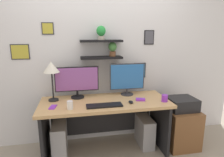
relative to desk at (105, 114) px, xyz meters
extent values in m
plane|color=gray|center=(0.00, -0.06, -0.54)|extent=(8.00, 8.00, 0.00)
cube|color=silver|center=(0.00, 0.38, 0.81)|extent=(4.40, 0.04, 2.70)
cube|color=black|center=(0.00, 0.26, 0.74)|extent=(0.58, 0.20, 0.03)
cube|color=black|center=(0.00, 0.26, 0.97)|extent=(0.58, 0.20, 0.03)
cylinder|color=brown|center=(0.16, 0.26, 0.79)|extent=(0.09, 0.09, 0.07)
ellipsoid|color=#44823E|center=(0.16, 0.26, 0.89)|extent=(0.12, 0.12, 0.13)
cylinder|color=#B2A899|center=(0.00, 0.26, 1.01)|extent=(0.10, 0.10, 0.05)
ellipsoid|color=green|center=(0.00, 0.26, 1.11)|extent=(0.13, 0.13, 0.14)
cube|color=#2D2D33|center=(-1.09, 0.36, 0.83)|extent=(0.24, 0.02, 0.21)
cube|color=gold|center=(-1.09, 0.35, 0.83)|extent=(0.21, 0.00, 0.18)
cube|color=#2D2D33|center=(-0.71, 0.36, 1.14)|extent=(0.16, 0.02, 0.16)
cube|color=gold|center=(-0.71, 0.35, 1.14)|extent=(0.13, 0.00, 0.14)
cube|color=black|center=(0.61, 0.36, 0.52)|extent=(0.19, 0.02, 0.23)
cube|color=teal|center=(0.61, 0.35, 0.52)|extent=(0.16, 0.00, 0.21)
cube|color=black|center=(0.74, 0.36, 1.02)|extent=(0.15, 0.02, 0.21)
cube|color=#4C4C56|center=(0.74, 0.35, 1.02)|extent=(0.13, 0.00, 0.19)
cube|color=tan|center=(0.00, -0.06, 0.19)|extent=(1.69, 0.68, 0.04)
cube|color=black|center=(-0.78, -0.06, -0.19)|extent=(0.04, 0.62, 0.71)
cube|color=black|center=(0.78, -0.06, -0.19)|extent=(0.04, 0.62, 0.71)
cube|color=black|center=(0.00, 0.24, -0.15)|extent=(1.49, 0.02, 0.50)
cylinder|color=black|center=(-0.35, 0.15, 0.22)|extent=(0.18, 0.18, 0.02)
cylinder|color=black|center=(-0.35, 0.15, 0.27)|extent=(0.03, 0.03, 0.09)
cube|color=black|center=(-0.35, 0.16, 0.47)|extent=(0.59, 0.02, 0.34)
cube|color=#8C4C99|center=(-0.35, 0.15, 0.47)|extent=(0.57, 0.00, 0.31)
cylinder|color=#2D2D33|center=(0.35, 0.15, 0.22)|extent=(0.18, 0.18, 0.02)
cylinder|color=#2D2D33|center=(0.35, 0.15, 0.26)|extent=(0.03, 0.03, 0.08)
cube|color=#2D2D33|center=(0.35, 0.16, 0.48)|extent=(0.50, 0.02, 0.37)
cube|color=#2866B2|center=(0.35, 0.15, 0.48)|extent=(0.48, 0.00, 0.35)
cube|color=black|center=(-0.04, -0.23, 0.22)|extent=(0.44, 0.14, 0.02)
ellipsoid|color=black|center=(0.31, -0.20, 0.22)|extent=(0.06, 0.09, 0.03)
cylinder|color=black|center=(-0.67, 0.09, 0.22)|extent=(0.13, 0.13, 0.02)
cylinder|color=black|center=(-0.67, 0.09, 0.41)|extent=(0.02, 0.02, 0.36)
cone|color=silver|center=(-0.67, 0.09, 0.66)|extent=(0.20, 0.20, 0.14)
cube|color=purple|center=(-0.66, -0.16, 0.21)|extent=(0.10, 0.15, 0.01)
cylinder|color=purple|center=(0.76, -0.22, 0.25)|extent=(0.08, 0.08, 0.09)
cylinder|color=white|center=(-0.45, -0.25, 0.26)|extent=(0.07, 0.07, 0.10)
cube|color=purple|center=(0.46, -0.12, 0.22)|extent=(0.14, 0.11, 0.02)
cube|color=brown|center=(1.10, -0.08, -0.26)|extent=(0.44, 0.50, 0.56)
cube|color=black|center=(1.10, -0.08, 0.10)|extent=(0.38, 0.34, 0.17)
cube|color=#99999E|center=(-0.61, -0.06, -0.30)|extent=(0.18, 0.40, 0.47)
cube|color=#99999E|center=(0.59, 0.02, -0.33)|extent=(0.18, 0.40, 0.42)
camera|label=1|loc=(-0.38, -2.43, 1.08)|focal=30.93mm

